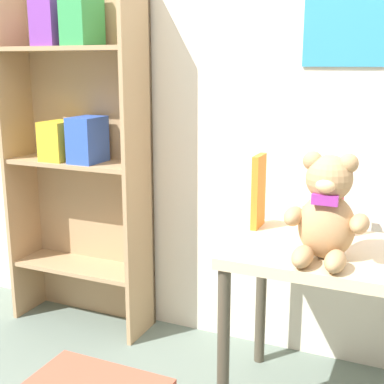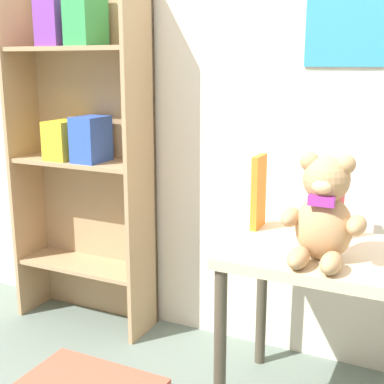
% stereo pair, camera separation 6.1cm
% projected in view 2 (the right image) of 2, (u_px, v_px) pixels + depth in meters
% --- Properties ---
extents(wall_back, '(4.80, 0.07, 2.50)m').
position_uv_depth(wall_back, '(274.00, 35.00, 1.98)').
color(wall_back, silver).
rests_on(wall_back, ground_plane).
extents(bookshelf_side, '(0.62, 0.23, 1.47)m').
position_uv_depth(bookshelf_side, '(84.00, 139.00, 2.30)').
color(bookshelf_side, tan).
rests_on(bookshelf_side, ground_plane).
extents(display_table, '(0.60, 0.47, 0.58)m').
position_uv_depth(display_table, '(324.00, 277.00, 1.71)').
color(display_table, beige).
rests_on(display_table, ground_plane).
extents(teddy_bear, '(0.25, 0.22, 0.32)m').
position_uv_depth(teddy_bear, '(324.00, 213.00, 1.56)').
color(teddy_bear, tan).
rests_on(teddy_bear, display_table).
extents(book_standing_orange, '(0.02, 0.11, 0.26)m').
position_uv_depth(book_standing_orange, '(259.00, 192.00, 1.88)').
color(book_standing_orange, orange).
rests_on(book_standing_orange, display_table).
extents(book_standing_red, '(0.03, 0.11, 0.20)m').
position_uv_depth(book_standing_red, '(337.00, 208.00, 1.79)').
color(book_standing_red, red).
rests_on(book_standing_red, display_table).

